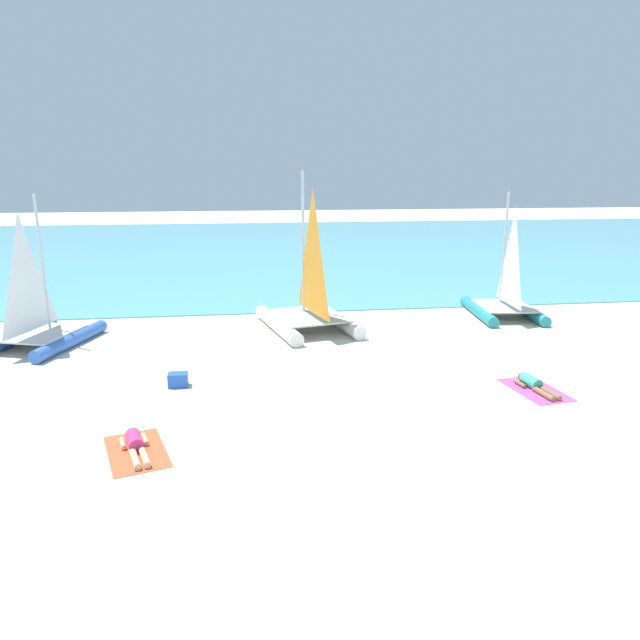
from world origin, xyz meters
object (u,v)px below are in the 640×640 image
object	(u,v)px
sunbather_left	(136,444)
sunbather_right	(534,384)
towel_left	(137,451)
towel_right	(535,390)
cooler_box	(178,380)
sailboat_teal	(505,299)
sailboat_white	(309,307)
sailboat_blue	(40,325)

from	to	relation	value
sunbather_left	sunbather_right	bearing A→B (deg)	-4.81
towel_left	towel_right	bearing A→B (deg)	12.47
towel_left	cooler_box	distance (m)	3.68
sailboat_teal	sunbather_left	bearing A→B (deg)	-136.85
sailboat_teal	towel_right	distance (m)	7.92
towel_right	cooler_box	distance (m)	9.28
towel_left	sunbather_right	xyz separation A→B (m)	(9.62, 2.20, 0.13)
sailboat_white	sunbather_right	xyz separation A→B (m)	(5.11, -6.59, -0.69)
sailboat_blue	sunbather_left	xyz separation A→B (m)	(4.21, -7.85, -0.58)
sunbather_left	cooler_box	xyz separation A→B (m)	(0.49, 3.58, 0.05)
sailboat_blue	sailboat_teal	size ratio (longest dim) A/B	1.02
sailboat_white	towel_right	distance (m)	8.44
sailboat_blue	sailboat_teal	world-z (taller)	sailboat_blue
sailboat_blue	cooler_box	size ratio (longest dim) A/B	9.59
sunbather_right	cooler_box	xyz separation A→B (m)	(-9.15, 1.44, 0.05)
sailboat_blue	sunbather_left	size ratio (longest dim) A/B	3.11
sailboat_blue	cooler_box	world-z (taller)	sailboat_blue
sailboat_teal	towel_right	bearing A→B (deg)	-103.71
sailboat_blue	sailboat_teal	bearing A→B (deg)	23.91
sailboat_white	sunbather_right	bearing A→B (deg)	-65.59
sailboat_teal	sunbather_left	size ratio (longest dim) A/B	3.06
sailboat_teal	towel_left	bearing A→B (deg)	-136.62
towel_left	towel_right	xyz separation A→B (m)	(9.63, 2.13, 0.00)
sailboat_teal	sunbather_right	distance (m)	7.85
cooler_box	sunbather_right	bearing A→B (deg)	-8.98
towel_left	towel_right	distance (m)	9.86
sailboat_teal	towel_right	world-z (taller)	sailboat_teal
sailboat_teal	sunbather_left	distance (m)	15.49
sailboat_white	sailboat_blue	bearing A→B (deg)	172.36
sailboat_white	sunbather_left	xyz separation A→B (m)	(-4.53, -8.72, -0.69)
sailboat_white	sailboat_teal	size ratio (longest dim) A/B	1.17
sailboat_blue	cooler_box	bearing A→B (deg)	-24.24
sailboat_blue	towel_left	distance (m)	9.00
towel_left	sailboat_blue	bearing A→B (deg)	118.09
sailboat_teal	sunbather_right	world-z (taller)	sailboat_teal
sailboat_blue	sunbather_left	world-z (taller)	sailboat_blue
sailboat_blue	towel_right	xyz separation A→B (m)	(13.85, -5.79, -0.71)
sailboat_blue	sunbather_right	world-z (taller)	sailboat_blue
sailboat_white	sunbather_left	distance (m)	9.86
towel_left	cooler_box	bearing A→B (deg)	82.60
towel_right	cooler_box	xyz separation A→B (m)	(-9.16, 1.51, 0.17)
sailboat_white	sunbather_left	world-z (taller)	sailboat_white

